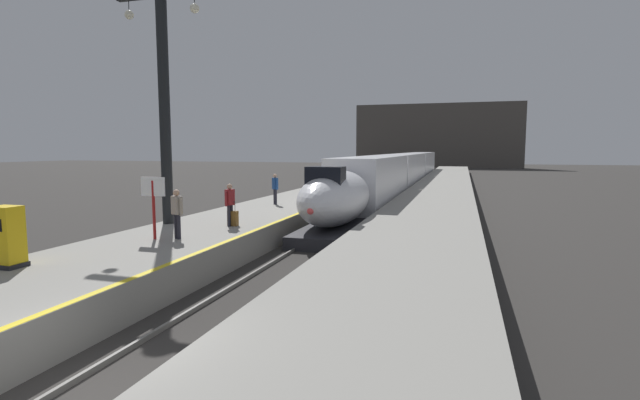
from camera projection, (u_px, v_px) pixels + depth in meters
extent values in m
cube|color=gray|center=(314.00, 201.00, 32.24)|extent=(4.80, 110.00, 1.05)
cube|color=gray|center=(435.00, 206.00, 29.91)|extent=(4.80, 110.00, 1.05)
cube|color=yellow|center=(346.00, 195.00, 31.53)|extent=(0.20, 107.80, 0.01)
cube|color=slate|center=(369.00, 205.00, 33.96)|extent=(0.08, 110.00, 0.12)
cube|color=slate|center=(389.00, 206.00, 33.53)|extent=(0.08, 110.00, 0.12)
ellipsoid|color=silver|center=(336.00, 197.00, 22.17)|extent=(2.78, 8.00, 2.56)
cube|color=#28282D|center=(334.00, 231.00, 21.96)|extent=(2.46, 6.80, 0.55)
cube|color=black|center=(326.00, 177.00, 20.34)|extent=(1.59, 1.00, 0.90)
sphere|color=#F24C4C|center=(310.00, 211.00, 18.46)|extent=(0.28, 0.28, 0.28)
cube|color=silver|center=(373.00, 180.00, 31.09)|extent=(2.90, 14.00, 3.05)
cube|color=black|center=(352.00, 171.00, 31.44)|extent=(0.04, 11.90, 0.80)
cube|color=black|center=(394.00, 172.00, 30.62)|extent=(0.04, 11.90, 0.80)
cube|color=silver|center=(373.00, 199.00, 31.23)|extent=(2.92, 13.30, 0.24)
cube|color=black|center=(358.00, 216.00, 27.02)|extent=(2.03, 2.20, 0.56)
cube|color=black|center=(383.00, 200.00, 35.55)|extent=(2.03, 2.20, 0.56)
cube|color=silver|center=(403.00, 169.00, 46.88)|extent=(2.90, 18.00, 3.05)
cube|color=black|center=(389.00, 164.00, 47.23)|extent=(0.04, 15.84, 0.80)
cube|color=black|center=(418.00, 164.00, 46.41)|extent=(0.04, 15.84, 0.80)
cube|color=black|center=(394.00, 193.00, 41.25)|extent=(2.03, 2.20, 0.56)
cube|color=black|center=(410.00, 183.00, 52.90)|extent=(2.03, 2.20, 0.56)
cube|color=silver|center=(420.00, 164.00, 64.58)|extent=(2.90, 18.00, 3.05)
cube|color=black|center=(409.00, 160.00, 64.93)|extent=(0.04, 15.84, 0.80)
cube|color=black|center=(430.00, 160.00, 64.11)|extent=(0.04, 15.84, 0.80)
cube|color=black|center=(415.00, 180.00, 58.95)|extent=(2.03, 2.20, 0.56)
cube|color=black|center=(423.00, 174.00, 70.59)|extent=(2.03, 2.20, 0.56)
cylinder|color=black|center=(165.00, 108.00, 18.94)|extent=(0.44, 0.44, 9.38)
cylinder|color=black|center=(129.00, 6.00, 18.93)|extent=(0.03, 0.03, 0.60)
sphere|color=#EFEACC|center=(129.00, 15.00, 18.97)|extent=(0.36, 0.36, 0.36)
sphere|color=#EFEACC|center=(195.00, 8.00, 18.10)|extent=(0.36, 0.36, 0.36)
cylinder|color=#23232D|center=(231.00, 215.00, 18.78)|extent=(0.13, 0.13, 0.85)
cylinder|color=#23232D|center=(229.00, 216.00, 18.63)|extent=(0.13, 0.13, 0.85)
cube|color=maroon|center=(230.00, 197.00, 18.63)|extent=(0.27, 0.41, 0.62)
cylinder|color=maroon|center=(233.00, 198.00, 18.85)|extent=(0.09, 0.09, 0.58)
cylinder|color=maroon|center=(226.00, 199.00, 18.42)|extent=(0.09, 0.09, 0.58)
sphere|color=tan|center=(230.00, 187.00, 18.58)|extent=(0.22, 0.22, 0.22)
cylinder|color=#23232D|center=(176.00, 226.00, 16.12)|extent=(0.13, 0.13, 0.85)
cylinder|color=#23232D|center=(179.00, 227.00, 16.01)|extent=(0.13, 0.13, 0.85)
cube|color=gray|center=(177.00, 205.00, 15.98)|extent=(0.44, 0.36, 0.62)
cylinder|color=gray|center=(173.00, 206.00, 16.15)|extent=(0.09, 0.09, 0.58)
cylinder|color=gray|center=(181.00, 207.00, 15.83)|extent=(0.09, 0.09, 0.58)
sphere|color=tan|center=(176.00, 193.00, 15.94)|extent=(0.22, 0.22, 0.22)
cylinder|color=#23232D|center=(276.00, 197.00, 25.97)|extent=(0.13, 0.13, 0.85)
cylinder|color=#23232D|center=(275.00, 197.00, 26.12)|extent=(0.13, 0.13, 0.85)
cube|color=#1E478C|center=(275.00, 183.00, 25.97)|extent=(0.42, 0.43, 0.62)
cylinder|color=#1E478C|center=(277.00, 185.00, 25.76)|extent=(0.09, 0.09, 0.58)
cylinder|color=#1E478C|center=(273.00, 184.00, 26.19)|extent=(0.09, 0.09, 0.58)
sphere|color=tan|center=(275.00, 176.00, 25.92)|extent=(0.22, 0.22, 0.22)
cube|color=brown|center=(233.00, 218.00, 18.78)|extent=(0.40, 0.22, 0.60)
cylinder|color=#262628|center=(230.00, 206.00, 18.76)|extent=(0.02, 0.02, 0.36)
cylinder|color=#262628|center=(235.00, 207.00, 18.70)|extent=(0.02, 0.02, 0.36)
cube|color=#262628|center=(233.00, 202.00, 18.71)|extent=(0.22, 0.03, 0.02)
cube|color=yellow|center=(7.00, 237.00, 12.16)|extent=(0.70, 0.56, 1.60)
cube|color=black|center=(9.00, 265.00, 12.24)|extent=(0.76, 0.62, 0.12)
cylinder|color=maroon|center=(154.00, 210.00, 15.92)|extent=(0.10, 0.10, 2.00)
cube|color=white|center=(153.00, 187.00, 15.83)|extent=(0.90, 0.06, 0.64)
cube|color=#4C4742|center=(437.00, 136.00, 103.87)|extent=(36.00, 2.00, 14.00)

